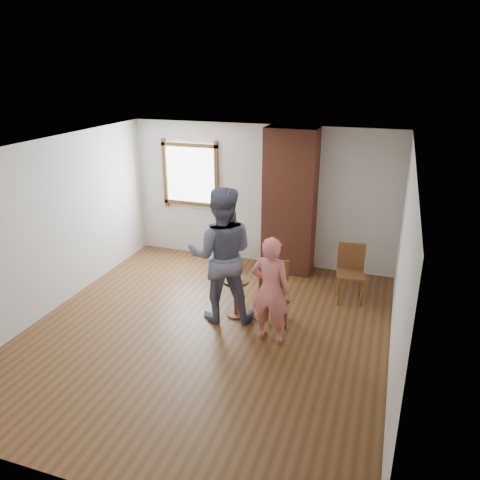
% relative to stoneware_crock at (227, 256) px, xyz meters
% --- Properties ---
extents(ground, '(5.50, 5.50, 0.00)m').
position_rel_stoneware_crock_xyz_m(ground, '(0.52, -2.27, -0.22)').
color(ground, brown).
rests_on(ground, ground).
extents(room_shell, '(5.04, 5.52, 2.62)m').
position_rel_stoneware_crock_xyz_m(room_shell, '(0.46, -1.67, 1.59)').
color(room_shell, silver).
rests_on(room_shell, ground).
extents(brick_chimney, '(0.90, 0.50, 2.60)m').
position_rel_stoneware_crock_xyz_m(brick_chimney, '(1.12, 0.23, 1.08)').
color(brick_chimney, brown).
rests_on(brick_chimney, ground).
extents(stoneware_crock, '(0.41, 0.41, 0.43)m').
position_rel_stoneware_crock_xyz_m(stoneware_crock, '(0.00, 0.00, 0.00)').
color(stoneware_crock, '#C7AD90').
rests_on(stoneware_crock, ground).
extents(dark_pot, '(0.19, 0.19, 0.15)m').
position_rel_stoneware_crock_xyz_m(dark_pot, '(0.01, 0.00, -0.14)').
color(dark_pot, black).
rests_on(dark_pot, ground).
extents(dining_chair_left, '(0.54, 0.54, 0.92)m').
position_rel_stoneware_crock_xyz_m(dining_chair_left, '(1.34, -1.65, 0.30)').
color(dining_chair_left, brown).
rests_on(dining_chair_left, ground).
extents(dining_chair_right, '(0.50, 0.50, 0.92)m').
position_rel_stoneware_crock_xyz_m(dining_chair_right, '(2.33, -0.59, 0.30)').
color(dining_chair_right, brown).
rests_on(dining_chair_right, ground).
extents(side_table, '(0.40, 0.40, 0.60)m').
position_rel_stoneware_crock_xyz_m(side_table, '(0.77, -1.68, 0.19)').
color(side_table, brown).
rests_on(side_table, ground).
extents(cake_plate, '(0.18, 0.18, 0.01)m').
position_rel_stoneware_crock_xyz_m(cake_plate, '(0.77, -1.68, 0.39)').
color(cake_plate, white).
rests_on(cake_plate, side_table).
extents(cake_slice, '(0.08, 0.07, 0.06)m').
position_rel_stoneware_crock_xyz_m(cake_slice, '(0.78, -1.68, 0.42)').
color(cake_slice, white).
rests_on(cake_slice, cake_plate).
extents(man, '(1.17, 1.02, 2.02)m').
position_rel_stoneware_crock_xyz_m(man, '(0.59, -1.79, 0.80)').
color(man, '#15183B').
rests_on(man, ground).
extents(person_pink, '(0.58, 0.40, 1.51)m').
position_rel_stoneware_crock_xyz_m(person_pink, '(1.42, -2.15, 0.54)').
color(person_pink, '#E37671').
rests_on(person_pink, ground).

